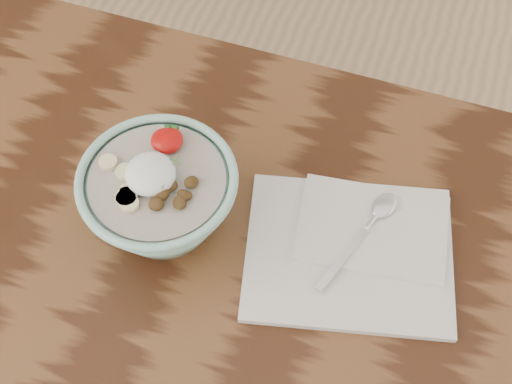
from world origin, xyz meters
TOP-DOWN VIEW (x-y plane):
  - table at (0.00, 0.00)cm, footprint 160.00×90.00cm
  - breakfast_bowl at (-19.62, 8.78)cm, footprint 21.32×21.32cm
  - napkin at (6.91, 13.14)cm, footprint 32.91×28.81cm
  - spoon at (8.49, 17.82)cm, footprint 8.21×18.48cm

SIDE VIEW (x-z plane):
  - table at x=0.00cm, z-range 28.20..103.20cm
  - napkin at x=6.91cm, z-range 74.86..76.61cm
  - spoon at x=8.49cm, z-range 76.67..77.66cm
  - breakfast_bowl at x=-19.62cm, z-range 74.97..89.57cm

